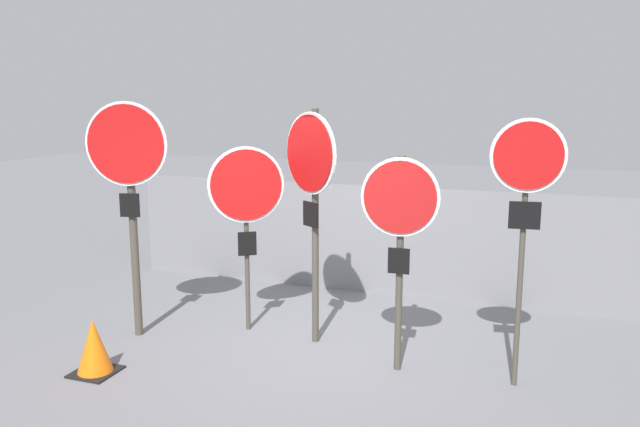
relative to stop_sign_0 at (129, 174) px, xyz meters
name	(u,v)px	position (x,y,z in m)	size (l,w,h in m)	color
ground_plane	(312,347)	(2.01, 0.36, -1.88)	(40.00, 40.00, 0.00)	slate
fence_back	(367,239)	(2.01, 2.55, -1.12)	(7.11, 0.12, 1.50)	slate
stop_sign_0	(129,174)	(0.00, 0.00, 0.00)	(0.90, 0.26, 2.67)	#474238
stop_sign_1	(246,196)	(1.13, 0.59, -0.27)	(0.73, 0.50, 2.17)	#474238
stop_sign_2	(311,178)	(1.96, 0.51, -0.02)	(0.74, 0.51, 2.59)	#474238
stop_sign_3	(400,219)	(3.02, 0.09, -0.32)	(0.76, 0.14, 2.16)	#474238
stop_sign_4	(526,186)	(4.15, 0.13, 0.05)	(0.66, 0.15, 2.53)	#474238
traffic_cone_0	(94,347)	(0.21, -0.97, -1.60)	(0.42, 0.42, 0.56)	black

